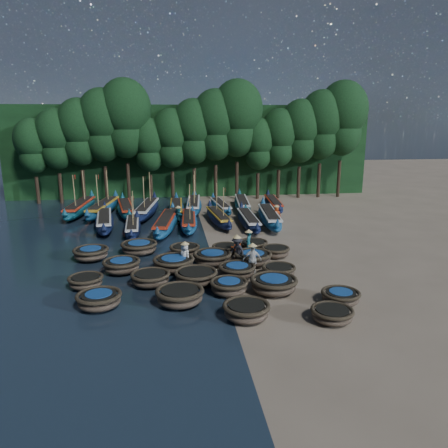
{
  "coord_description": "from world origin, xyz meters",
  "views": [
    {
      "loc": [
        -2.66,
        -26.35,
        8.78
      ],
      "look_at": [
        1.2,
        3.66,
        1.3
      ],
      "focal_mm": 35.0,
      "sensor_mm": 36.0,
      "label": 1
    }
  ],
  "objects": [
    {
      "name": "tree_13",
      "position": [
        13.9,
        20.0,
        8.0
      ],
      "size": [
        4.92,
        4.92,
        11.6
      ],
      "color": "black",
      "rests_on": "ground"
    },
    {
      "name": "tree_3",
      "position": [
        -9.1,
        20.0,
        8.0
      ],
      "size": [
        4.92,
        4.92,
        11.6
      ],
      "color": "black",
      "rests_on": "ground"
    },
    {
      "name": "long_boat_14",
      "position": [
        -0.35,
        14.21,
        0.59
      ],
      "size": [
        2.21,
        8.66,
        3.69
      ],
      "rotation": [
        0.0,
        0.0,
        -0.08
      ],
      "color": "navy",
      "rests_on": "ground"
    },
    {
      "name": "tree_12",
      "position": [
        11.6,
        20.0,
        7.32
      ],
      "size": [
        4.51,
        4.51,
        10.63
      ],
      "color": "black",
      "rests_on": "ground"
    },
    {
      "name": "long_boat_15",
      "position": [
        2.19,
        13.99,
        0.49
      ],
      "size": [
        1.98,
        7.22,
        1.28
      ],
      "rotation": [
        0.0,
        0.0,
        0.1
      ],
      "color": "navy",
      "rests_on": "ground"
    },
    {
      "name": "fisherman_3",
      "position": [
        1.32,
        -1.58,
        0.94
      ],
      "size": [
        1.22,
        1.34,
        2.01
      ],
      "rotation": [
        0.0,
        0.0,
        5.33
      ],
      "color": "black",
      "rests_on": "ground"
    },
    {
      "name": "tree_9",
      "position": [
        4.7,
        20.0,
        8.67
      ],
      "size": [
        5.34,
        5.34,
        12.58
      ],
      "color": "black",
      "rests_on": "ground"
    },
    {
      "name": "coracle_20",
      "position": [
        -7.61,
        0.55,
        0.46
      ],
      "size": [
        2.64,
        2.64,
        0.79
      ],
      "rotation": [
        0.0,
        0.0,
        0.36
      ],
      "color": "brown",
      "rests_on": "ground"
    },
    {
      "name": "tree_8",
      "position": [
        2.4,
        20.0,
        8.0
      ],
      "size": [
        4.92,
        4.92,
        11.6
      ],
      "color": "black",
      "rests_on": "ground"
    },
    {
      "name": "coracle_12",
      "position": [
        -1.34,
        -4.33,
        0.44
      ],
      "size": [
        2.84,
        2.84,
        0.77
      ],
      "rotation": [
        0.0,
        0.0,
        -0.39
      ],
      "color": "brown",
      "rests_on": "ground"
    },
    {
      "name": "long_boat_11",
      "position": [
        -6.59,
        13.51,
        0.56
      ],
      "size": [
        2.77,
        8.32,
        1.48
      ],
      "rotation": [
        0.0,
        0.0,
        0.16
      ],
      "color": "#10525B",
      "rests_on": "ground"
    },
    {
      "name": "foliage_wall",
      "position": [
        0.0,
        23.5,
        5.0
      ],
      "size": [
        40.0,
        3.0,
        10.0
      ],
      "primitive_type": "cube",
      "color": "black",
      "rests_on": "ground"
    },
    {
      "name": "long_boat_7",
      "position": [
        3.74,
        7.75,
        0.54
      ],
      "size": [
        1.48,
        8.0,
        1.41
      ],
      "rotation": [
        0.0,
        0.0,
        -0.01
      ],
      "color": "#0E1034",
      "rests_on": "ground"
    },
    {
      "name": "tree_10",
      "position": [
        7.0,
        20.0,
        5.97
      ],
      "size": [
        3.68,
        3.68,
        8.68
      ],
      "color": "black",
      "rests_on": "ground"
    },
    {
      "name": "fisherman_1",
      "position": [
        2.37,
        0.29,
        0.92
      ],
      "size": [
        0.61,
        0.7,
        1.83
      ],
      "rotation": [
        0.0,
        0.0,
        4.27
      ],
      "color": "#175561",
      "rests_on": "ground"
    },
    {
      "name": "long_boat_6",
      "position": [
        1.42,
        9.04,
        0.52
      ],
      "size": [
        2.15,
        7.74,
        3.3
      ],
      "rotation": [
        0.0,
        0.0,
        0.11
      ],
      "color": "#0E1034",
      "rests_on": "ground"
    },
    {
      "name": "coracle_7",
      "position": [
        0.22,
        -5.94,
        0.44
      ],
      "size": [
        1.97,
        1.97,
        0.76
      ],
      "rotation": [
        0.0,
        0.0,
        0.09
      ],
      "color": "brown",
      "rests_on": "ground"
    },
    {
      "name": "coracle_15",
      "position": [
        -5.47,
        -2.03,
        0.45
      ],
      "size": [
        2.19,
        2.19,
        0.79
      ],
      "rotation": [
        0.0,
        0.0,
        0.1
      ],
      "color": "brown",
      "rests_on": "ground"
    },
    {
      "name": "tree_5",
      "position": [
        -4.5,
        20.0,
        5.97
      ],
      "size": [
        3.68,
        3.68,
        8.68
      ],
      "color": "black",
      "rests_on": "ground"
    },
    {
      "name": "coracle_21",
      "position": [
        -4.69,
        1.49,
        0.45
      ],
      "size": [
        2.83,
        2.83,
        0.78
      ],
      "rotation": [
        0.0,
        0.0,
        0.33
      ],
      "color": "brown",
      "rests_on": "ground"
    },
    {
      "name": "fisherman_0",
      "position": [
        -1.81,
        -1.82,
        0.86
      ],
      "size": [
        0.85,
        0.93,
        1.79
      ],
      "rotation": [
        0.0,
        0.0,
        5.29
      ],
      "color": "beige",
      "rests_on": "ground"
    },
    {
      "name": "long_boat_16",
      "position": [
        4.37,
        14.5,
        0.55
      ],
      "size": [
        2.17,
        8.22,
        1.45
      ],
      "rotation": [
        0.0,
        0.0,
        -0.09
      ],
      "color": "#10525B",
      "rests_on": "ground"
    },
    {
      "name": "long_boat_13",
      "position": [
        -2.01,
        13.07,
        0.55
      ],
      "size": [
        1.64,
        8.28,
        1.46
      ],
      "rotation": [
        0.0,
        0.0,
        -0.02
      ],
      "color": "navy",
      "rests_on": "ground"
    },
    {
      "name": "long_boat_12",
      "position": [
        -4.66,
        12.78,
        0.61
      ],
      "size": [
        2.76,
        8.94,
        3.83
      ],
      "rotation": [
        0.0,
        0.0,
        -0.14
      ],
      "color": "#0E1034",
      "rests_on": "ground"
    },
    {
      "name": "fisherman_6",
      "position": [
        6.28,
        8.55,
        0.82
      ],
      "size": [
        0.87,
        0.74,
        1.7
      ],
      "rotation": [
        0.0,
        0.0,
        2.7
      ],
      "color": "#C8461A",
      "rests_on": "ground"
    },
    {
      "name": "coracle_23",
      "position": [
        0.93,
        0.65,
        0.36
      ],
      "size": [
        2.07,
        2.07,
        0.63
      ],
      "rotation": [
        0.0,
        0.0,
        0.25
      ],
      "color": "brown",
      "rests_on": "ground"
    },
    {
      "name": "tree_4",
      "position": [
        -6.8,
        20.0,
        8.67
      ],
      "size": [
        5.34,
        5.34,
        12.58
      ],
      "color": "black",
      "rests_on": "ground"
    },
    {
      "name": "coracle_19",
      "position": [
        4.01,
        -0.37,
        0.4
      ],
      "size": [
        1.87,
        1.87,
        0.69
      ],
      "rotation": [
        0.0,
        0.0,
        0.13
      ],
      "color": "brown",
      "rests_on": "ground"
    },
    {
      "name": "coracle_9",
      "position": [
        5.39,
        -7.72,
        0.37
      ],
      "size": [
        2.23,
        2.23,
        0.64
      ],
      "rotation": [
        0.0,
        0.0,
        -0.32
      ],
      "color": "brown",
      "rests_on": "ground"
    },
    {
      "name": "fisherman_4",
      "position": [
        1.9,
        -3.34,
        0.96
      ],
      "size": [
        1.09,
        0.52,
        2.0
      ],
      "rotation": [
        0.0,
        0.0,
        6.2
      ],
      "color": "beige",
      "rests_on": "ground"
    },
    {
      "name": "coracle_3",
      "position": [
        0.58,
        -8.85,
        0.44
      ],
      "size": [
        2.59,
        2.59,
        0.77
      ],
      "rotation": [
        0.0,
        0.0,
        -0.41
      ],
      "color": "brown",
      "rests_on": "ground"
    },
    {
      "name": "tree_14",
      "position": [
        16.2,
        20.0,
        8.67
      ],
      "size": [
        5.34,
        5.34,
        12.58
      ],
      "color": "black",
      "rests_on": "ground"
    },
    {
      "name": "tree_11",
      "position": [
        9.3,
        20.0,
        6.65
      ],
      "size": [
        4.09,
        4.09,
        9.65
      ],
      "color": "black",
      "rests_on": "ground"
    },
    {
      "name": "tree_7",
      "position": [
        0.1,
        20.0,
        7.32
      ],
      "size": [
        4.51,
        4.51,
        10.63
      ],
      "color": "black",
      "rests_on": "ground"
    },
    {
      "name": "coracle_10",
      "position": [
        -7.12,
        -4.15,
        0.39
      ],
      "size": [
        1.87,
        1.87,
        0.68
      ],
      "rotation": [
        0.0,
        0.0,
        0.11
      ],
      "color": "brown",
      "rests_on": "ground"
    },
    {
      "name": "coracle_6",
      "position": [
        -2.28,
        -6.9,
        0.48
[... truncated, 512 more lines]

